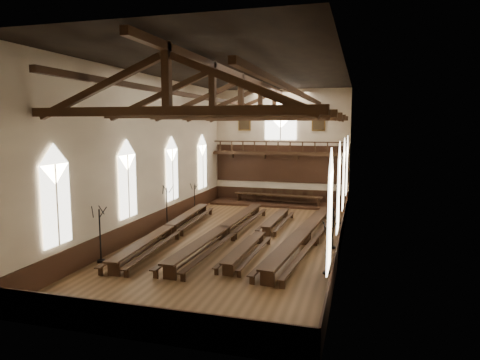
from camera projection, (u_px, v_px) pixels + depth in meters
The scene contains 21 objects.
ground at pixel (241, 238), 26.20m from camera, with size 26.00×26.00×0.00m, color brown.
room_walls at pixel (241, 132), 25.37m from camera, with size 26.00×26.00×26.00m.
wainscot_band at pixel (241, 229), 26.12m from camera, with size 12.00×26.00×1.20m.
side_windows at pixel (241, 178), 25.72m from camera, with size 11.85×19.80×4.50m.
end_window at pixel (281, 121), 37.58m from camera, with size 2.80×0.12×3.80m.
minstrels_gallery at pixel (280, 159), 37.78m from camera, with size 11.80×1.24×3.70m.
portraits at pixel (281, 123), 37.59m from camera, with size 7.75×0.09×1.45m.
roof_trusses at pixel (241, 102), 25.15m from camera, with size 11.70×25.70×2.80m.
refectory_row_a at pixel (169, 228), 26.32m from camera, with size 2.07×14.72×0.77m.
refectory_row_b at pixel (224, 230), 25.86m from camera, with size 1.88×15.09×0.82m.
refectory_row_c at pixel (263, 232), 25.74m from camera, with size 1.51×13.65×0.67m.
refectory_row_d at pixel (305, 234), 24.92m from camera, with size 2.37×15.15×0.82m.
dais at pixel (277, 204), 37.04m from camera, with size 11.40×2.78×0.19m, color #351C10.
high_table at pixel (277, 196), 36.95m from camera, with size 7.80×1.71×0.73m.
high_chairs at pixel (279, 195), 37.69m from camera, with size 5.89×0.50×1.10m.
candelabrum_left_near at pixel (101, 245), 21.50m from camera, with size 0.86×0.85×2.90m.
candelabrum_left_mid at pixel (167, 215), 28.82m from camera, with size 0.83×0.87×2.89m.
candelabrum_left_far at pixel (195, 204), 33.59m from camera, with size 0.71×0.66×2.35m.
candelabrum_right_near at pixel (327, 258), 19.84m from camera, with size 0.69×0.76×2.48m.
candelabrum_right_mid at pixel (333, 235), 23.99m from camera, with size 0.74×0.69×2.45m.
candelabrum_right_far at pixel (339, 214), 29.90m from camera, with size 0.68×0.74×2.42m.
Camera 1 is at (6.92, -24.57, 6.90)m, focal length 32.00 mm.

